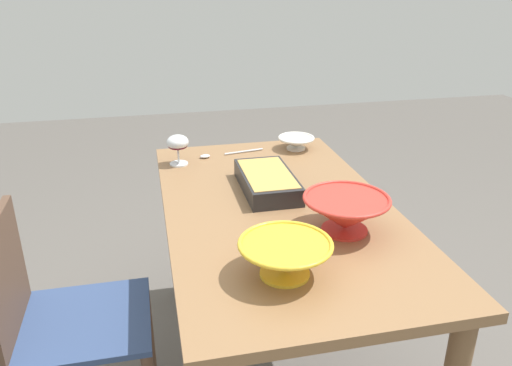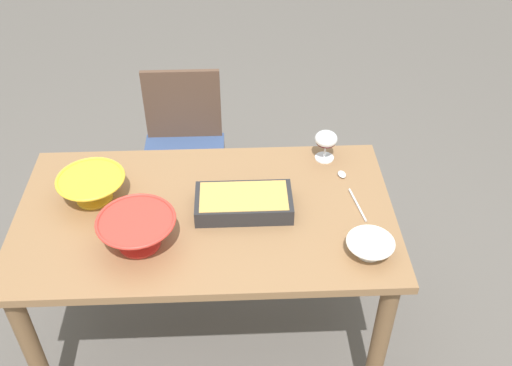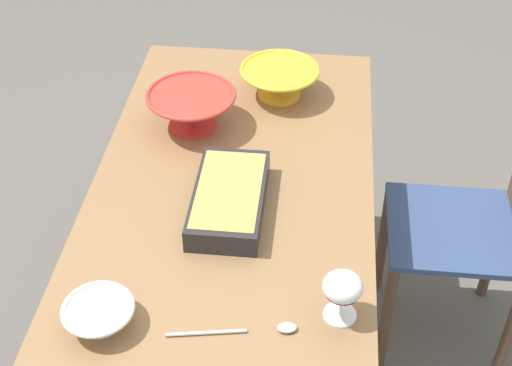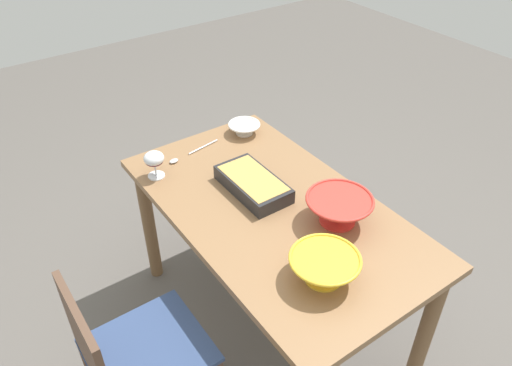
{
  "view_description": "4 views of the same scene",
  "coord_description": "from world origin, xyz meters",
  "px_view_note": "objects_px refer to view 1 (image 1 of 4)",
  "views": [
    {
      "loc": [
        1.51,
        -0.41,
        1.49
      ],
      "look_at": [
        -0.16,
        -0.04,
        0.76
      ],
      "focal_mm": 35.77,
      "sensor_mm": 36.0,
      "label": 1
    },
    {
      "loc": [
        -0.12,
        1.56,
        2.16
      ],
      "look_at": [
        -0.19,
        -0.05,
        0.83
      ],
      "focal_mm": 41.06,
      "sensor_mm": 36.0,
      "label": 2
    },
    {
      "loc": [
        -1.56,
        -0.22,
        2.02
      ],
      "look_at": [
        -0.09,
        -0.07,
        0.79
      ],
      "focal_mm": 51.54,
      "sensor_mm": 36.0,
      "label": 3
    },
    {
      "loc": [
        1.24,
        -0.96,
        2.03
      ],
      "look_at": [
        -0.12,
        -0.0,
        0.79
      ],
      "focal_mm": 34.68,
      "sensor_mm": 36.0,
      "label": 4
    }
  ],
  "objects_px": {
    "wine_glass": "(178,144)",
    "small_bowl": "(346,213)",
    "serving_bowl": "(285,257)",
    "serving_spoon": "(220,154)",
    "chair": "(59,324)",
    "casserole_dish": "(267,180)",
    "mixing_bowl": "(296,142)",
    "dining_table": "(278,235)"
  },
  "relations": [
    {
      "from": "wine_glass",
      "to": "small_bowl",
      "type": "height_order",
      "value": "wine_glass"
    },
    {
      "from": "serving_bowl",
      "to": "serving_spoon",
      "type": "xyz_separation_m",
      "value": [
        -0.95,
        -0.03,
        -0.05
      ]
    },
    {
      "from": "wine_glass",
      "to": "small_bowl",
      "type": "bearing_deg",
      "value": 33.27
    },
    {
      "from": "chair",
      "to": "small_bowl",
      "type": "bearing_deg",
      "value": 84.7
    },
    {
      "from": "chair",
      "to": "serving_bowl",
      "type": "height_order",
      "value": "chair"
    },
    {
      "from": "wine_glass",
      "to": "casserole_dish",
      "type": "distance_m",
      "value": 0.45
    },
    {
      "from": "chair",
      "to": "small_bowl",
      "type": "height_order",
      "value": "small_bowl"
    },
    {
      "from": "mixing_bowl",
      "to": "serving_spoon",
      "type": "bearing_deg",
      "value": -87.47
    },
    {
      "from": "small_bowl",
      "to": "serving_bowl",
      "type": "relative_size",
      "value": 1.06
    },
    {
      "from": "dining_table",
      "to": "small_bowl",
      "type": "bearing_deg",
      "value": 35.22
    },
    {
      "from": "chair",
      "to": "casserole_dish",
      "type": "height_order",
      "value": "chair"
    },
    {
      "from": "dining_table",
      "to": "small_bowl",
      "type": "xyz_separation_m",
      "value": [
        0.22,
        0.15,
        0.17
      ]
    },
    {
      "from": "chair",
      "to": "casserole_dish",
      "type": "bearing_deg",
      "value": 110.71
    },
    {
      "from": "small_bowl",
      "to": "serving_bowl",
      "type": "bearing_deg",
      "value": -51.66
    },
    {
      "from": "chair",
      "to": "serving_spoon",
      "type": "distance_m",
      "value": 0.95
    },
    {
      "from": "chair",
      "to": "small_bowl",
      "type": "relative_size",
      "value": 3.16
    },
    {
      "from": "small_bowl",
      "to": "serving_bowl",
      "type": "xyz_separation_m",
      "value": [
        0.19,
        -0.24,
        -0.01
      ]
    },
    {
      "from": "mixing_bowl",
      "to": "serving_spoon",
      "type": "distance_m",
      "value": 0.35
    },
    {
      "from": "dining_table",
      "to": "serving_spoon",
      "type": "bearing_deg",
      "value": -167.63
    },
    {
      "from": "chair",
      "to": "mixing_bowl",
      "type": "bearing_deg",
      "value": 125.54
    },
    {
      "from": "serving_spoon",
      "to": "small_bowl",
      "type": "bearing_deg",
      "value": 19.77
    },
    {
      "from": "casserole_dish",
      "to": "small_bowl",
      "type": "distance_m",
      "value": 0.39
    },
    {
      "from": "mixing_bowl",
      "to": "serving_bowl",
      "type": "xyz_separation_m",
      "value": [
        0.96,
        -0.32,
        0.02
      ]
    },
    {
      "from": "dining_table",
      "to": "mixing_bowl",
      "type": "distance_m",
      "value": 0.61
    },
    {
      "from": "small_bowl",
      "to": "serving_spoon",
      "type": "bearing_deg",
      "value": -160.23
    },
    {
      "from": "small_bowl",
      "to": "mixing_bowl",
      "type": "bearing_deg",
      "value": 174.46
    },
    {
      "from": "dining_table",
      "to": "wine_glass",
      "type": "relative_size",
      "value": 10.81
    },
    {
      "from": "mixing_bowl",
      "to": "dining_table",
      "type": "bearing_deg",
      "value": -22.44
    },
    {
      "from": "mixing_bowl",
      "to": "small_bowl",
      "type": "bearing_deg",
      "value": -5.54
    },
    {
      "from": "mixing_bowl",
      "to": "serving_spoon",
      "type": "xyz_separation_m",
      "value": [
        0.02,
        -0.35,
        -0.03
      ]
    },
    {
      "from": "dining_table",
      "to": "casserole_dish",
      "type": "relative_size",
      "value": 3.93
    },
    {
      "from": "dining_table",
      "to": "casserole_dish",
      "type": "distance_m",
      "value": 0.2
    },
    {
      "from": "serving_bowl",
      "to": "casserole_dish",
      "type": "bearing_deg",
      "value": 171.08
    },
    {
      "from": "casserole_dish",
      "to": "serving_bowl",
      "type": "bearing_deg",
      "value": -8.92
    },
    {
      "from": "casserole_dish",
      "to": "serving_spoon",
      "type": "height_order",
      "value": "casserole_dish"
    },
    {
      "from": "mixing_bowl",
      "to": "chair",
      "type": "bearing_deg",
      "value": -54.46
    },
    {
      "from": "casserole_dish",
      "to": "small_bowl",
      "type": "relative_size",
      "value": 1.31
    },
    {
      "from": "small_bowl",
      "to": "serving_bowl",
      "type": "height_order",
      "value": "small_bowl"
    },
    {
      "from": "wine_glass",
      "to": "serving_bowl",
      "type": "bearing_deg",
      "value": 13.21
    },
    {
      "from": "dining_table",
      "to": "chair",
      "type": "relative_size",
      "value": 1.63
    },
    {
      "from": "casserole_dish",
      "to": "serving_bowl",
      "type": "xyz_separation_m",
      "value": [
        0.55,
        -0.09,
        0.02
      ]
    },
    {
      "from": "chair",
      "to": "serving_bowl",
      "type": "distance_m",
      "value": 0.77
    }
  ]
}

